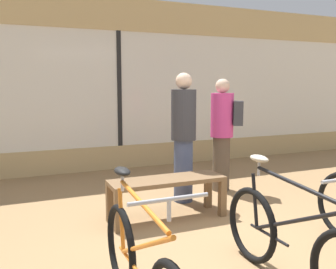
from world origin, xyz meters
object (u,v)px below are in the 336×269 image
at_px(bicycle_center, 292,244).
at_px(customer_near_rack, 183,135).
at_px(customer_by_window, 223,131).
at_px(display_bench, 167,186).

bearing_deg(bicycle_center, customer_near_rack, 85.27).
height_order(bicycle_center, customer_by_window, customer_by_window).
bearing_deg(bicycle_center, display_bench, 98.73).
bearing_deg(customer_near_rack, bicycle_center, -94.73).
bearing_deg(display_bench, customer_near_rack, 49.31).
relative_size(bicycle_center, customer_near_rack, 1.00).
relative_size(bicycle_center, display_bench, 1.26).
distance_m(bicycle_center, customer_near_rack, 2.46).
bearing_deg(customer_by_window, customer_near_rack, -161.99).
bearing_deg(customer_near_rack, display_bench, -130.69).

